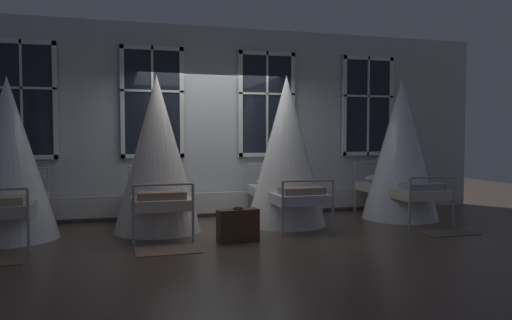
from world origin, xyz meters
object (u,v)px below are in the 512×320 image
at_px(cot_first, 9,161).
at_px(cot_second, 157,156).
at_px(suitcase_dark, 238,225).
at_px(cot_fourth, 401,151).
at_px(cot_third, 286,153).

xyz_separation_m(cot_first, cot_second, (2.01, 0.03, 0.04)).
bearing_deg(cot_second, cot_first, 90.57).
xyz_separation_m(cot_second, suitcase_dark, (0.98, -1.05, -0.90)).
relative_size(cot_fourth, suitcase_dark, 4.16).
relative_size(cot_third, cot_fourth, 0.99).
height_order(cot_third, cot_fourth, cot_fourth).
height_order(cot_first, cot_fourth, cot_fourth).
relative_size(cot_first, suitcase_dark, 3.89).
xyz_separation_m(cot_third, cot_fourth, (2.09, 0.01, 0.01)).
xyz_separation_m(cot_fourth, suitcase_dark, (-3.14, -1.05, -0.93)).
distance_m(cot_third, cot_fourth, 2.09).
height_order(cot_fourth, suitcase_dark, cot_fourth).
distance_m(cot_first, cot_fourth, 6.13).
distance_m(cot_second, cot_fourth, 4.12).
bearing_deg(cot_first, suitcase_dark, -108.57).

